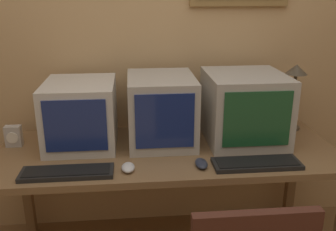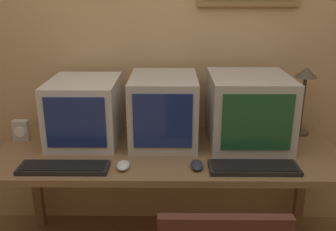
{
  "view_description": "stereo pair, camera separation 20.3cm",
  "coord_description": "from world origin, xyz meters",
  "px_view_note": "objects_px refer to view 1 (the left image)",
  "views": [
    {
      "loc": [
        -0.19,
        -0.96,
        1.58
      ],
      "look_at": [
        0.0,
        0.96,
        0.92
      ],
      "focal_mm": 40.0,
      "sensor_mm": 36.0,
      "label": 1
    },
    {
      "loc": [
        0.02,
        -0.96,
        1.58
      ],
      "look_at": [
        0.0,
        0.96,
        0.92
      ],
      "focal_mm": 40.0,
      "sensor_mm": 36.0,
      "label": 2
    }
  ],
  "objects_px": {
    "monitor_center": "(161,109)",
    "mouse_far_corner": "(201,163)",
    "monitor_right": "(244,107)",
    "keyboard_side": "(257,163)",
    "keyboard_main": "(67,172)",
    "desk_clock": "(14,136)",
    "monitor_left": "(81,114)",
    "mouse_near_keyboard": "(128,167)",
    "desk_lamp": "(295,82)"
  },
  "relations": [
    {
      "from": "monitor_center",
      "to": "monitor_right",
      "type": "relative_size",
      "value": 0.98
    },
    {
      "from": "monitor_right",
      "to": "mouse_far_corner",
      "type": "bearing_deg",
      "value": -132.48
    },
    {
      "from": "desk_lamp",
      "to": "monitor_center",
      "type": "bearing_deg",
      "value": -171.94
    },
    {
      "from": "monitor_right",
      "to": "keyboard_main",
      "type": "height_order",
      "value": "monitor_right"
    },
    {
      "from": "monitor_left",
      "to": "mouse_far_corner",
      "type": "bearing_deg",
      "value": -29.92
    },
    {
      "from": "monitor_center",
      "to": "monitor_right",
      "type": "xyz_separation_m",
      "value": [
        0.48,
        -0.02,
        0.0
      ]
    },
    {
      "from": "monitor_right",
      "to": "desk_clock",
      "type": "height_order",
      "value": "monitor_right"
    },
    {
      "from": "monitor_center",
      "to": "mouse_far_corner",
      "type": "relative_size",
      "value": 4.02
    },
    {
      "from": "keyboard_main",
      "to": "mouse_far_corner",
      "type": "bearing_deg",
      "value": 2.26
    },
    {
      "from": "monitor_center",
      "to": "desk_lamp",
      "type": "distance_m",
      "value": 0.85
    },
    {
      "from": "monitor_left",
      "to": "mouse_far_corner",
      "type": "height_order",
      "value": "monitor_left"
    },
    {
      "from": "keyboard_main",
      "to": "mouse_far_corner",
      "type": "relative_size",
      "value": 3.8
    },
    {
      "from": "monitor_right",
      "to": "keyboard_side",
      "type": "height_order",
      "value": "monitor_right"
    },
    {
      "from": "keyboard_side",
      "to": "desk_lamp",
      "type": "height_order",
      "value": "desk_lamp"
    },
    {
      "from": "monitor_right",
      "to": "monitor_center",
      "type": "bearing_deg",
      "value": 177.4
    },
    {
      "from": "monitor_right",
      "to": "keyboard_side",
      "type": "bearing_deg",
      "value": -94.67
    },
    {
      "from": "monitor_right",
      "to": "keyboard_main",
      "type": "relative_size",
      "value": 1.08
    },
    {
      "from": "mouse_near_keyboard",
      "to": "desk_lamp",
      "type": "bearing_deg",
      "value": 25.34
    },
    {
      "from": "monitor_right",
      "to": "mouse_far_corner",
      "type": "relative_size",
      "value": 4.11
    },
    {
      "from": "monitor_left",
      "to": "mouse_far_corner",
      "type": "relative_size",
      "value": 3.91
    },
    {
      "from": "desk_clock",
      "to": "monitor_right",
      "type": "bearing_deg",
      "value": -0.85
    },
    {
      "from": "mouse_near_keyboard",
      "to": "monitor_right",
      "type": "bearing_deg",
      "value": 27.23
    },
    {
      "from": "monitor_left",
      "to": "desk_clock",
      "type": "relative_size",
      "value": 3.79
    },
    {
      "from": "mouse_near_keyboard",
      "to": "desk_lamp",
      "type": "xyz_separation_m",
      "value": [
        1.03,
        0.49,
        0.29
      ]
    },
    {
      "from": "keyboard_side",
      "to": "desk_clock",
      "type": "xyz_separation_m",
      "value": [
        -1.29,
        0.38,
        0.05
      ]
    },
    {
      "from": "mouse_near_keyboard",
      "to": "desk_lamp",
      "type": "height_order",
      "value": "desk_lamp"
    },
    {
      "from": "keyboard_side",
      "to": "desk_clock",
      "type": "height_order",
      "value": "desk_clock"
    },
    {
      "from": "monitor_left",
      "to": "mouse_near_keyboard",
      "type": "height_order",
      "value": "monitor_left"
    },
    {
      "from": "mouse_far_corner",
      "to": "mouse_near_keyboard",
      "type": "bearing_deg",
      "value": -178.35
    },
    {
      "from": "keyboard_main",
      "to": "desk_lamp",
      "type": "distance_m",
      "value": 1.45
    },
    {
      "from": "monitor_right",
      "to": "mouse_near_keyboard",
      "type": "bearing_deg",
      "value": -152.77
    },
    {
      "from": "keyboard_main",
      "to": "keyboard_side",
      "type": "bearing_deg",
      "value": 0.46
    },
    {
      "from": "monitor_right",
      "to": "keyboard_side",
      "type": "xyz_separation_m",
      "value": [
        -0.03,
        -0.36,
        -0.18
      ]
    },
    {
      "from": "monitor_left",
      "to": "mouse_near_keyboard",
      "type": "xyz_separation_m",
      "value": [
        0.26,
        -0.37,
        -0.16
      ]
    },
    {
      "from": "monitor_right",
      "to": "desk_clock",
      "type": "distance_m",
      "value": 1.33
    },
    {
      "from": "monitor_left",
      "to": "monitor_right",
      "type": "height_order",
      "value": "monitor_right"
    },
    {
      "from": "keyboard_main",
      "to": "mouse_near_keyboard",
      "type": "bearing_deg",
      "value": 3.01
    },
    {
      "from": "mouse_near_keyboard",
      "to": "desk_clock",
      "type": "height_order",
      "value": "desk_clock"
    },
    {
      "from": "mouse_far_corner",
      "to": "keyboard_side",
      "type": "bearing_deg",
      "value": -3.77
    },
    {
      "from": "keyboard_side",
      "to": "mouse_far_corner",
      "type": "xyz_separation_m",
      "value": [
        -0.28,
        0.02,
        0.0
      ]
    },
    {
      "from": "keyboard_side",
      "to": "mouse_near_keyboard",
      "type": "xyz_separation_m",
      "value": [
        -0.65,
        0.01,
        0.0
      ]
    },
    {
      "from": "monitor_left",
      "to": "desk_clock",
      "type": "distance_m",
      "value": 0.4
    },
    {
      "from": "monitor_left",
      "to": "desk_clock",
      "type": "xyz_separation_m",
      "value": [
        -0.38,
        -0.0,
        -0.12
      ]
    },
    {
      "from": "monitor_right",
      "to": "keyboard_side",
      "type": "distance_m",
      "value": 0.4
    },
    {
      "from": "desk_clock",
      "to": "mouse_far_corner",
      "type": "bearing_deg",
      "value": -19.44
    },
    {
      "from": "monitor_center",
      "to": "keyboard_main",
      "type": "xyz_separation_m",
      "value": [
        -0.49,
        -0.39,
        -0.18
      ]
    },
    {
      "from": "monitor_left",
      "to": "monitor_center",
      "type": "distance_m",
      "value": 0.46
    },
    {
      "from": "monitor_right",
      "to": "mouse_far_corner",
      "type": "distance_m",
      "value": 0.49
    },
    {
      "from": "desk_clock",
      "to": "desk_lamp",
      "type": "bearing_deg",
      "value": 4.12
    },
    {
      "from": "monitor_center",
      "to": "mouse_far_corner",
      "type": "height_order",
      "value": "monitor_center"
    }
  ]
}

